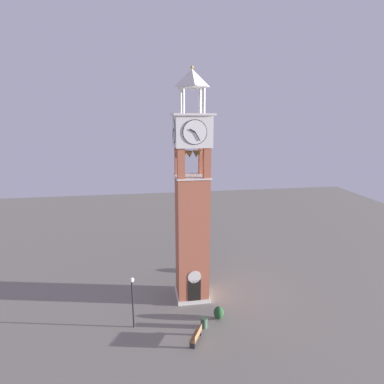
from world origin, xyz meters
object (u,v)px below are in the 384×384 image
Objects in this scene: trash_bin at (204,322)px; lamp_post at (132,294)px; clock_tower at (192,208)px; park_bench at (197,336)px.

lamp_post is at bearing 170.91° from trash_bin.
lamp_post is 5.18× the size of trash_bin.
clock_tower is 4.69× the size of lamp_post.
park_bench is 1.71m from trash_bin.
lamp_post reaches higher than park_bench.
clock_tower is 9.75m from park_bench.
park_bench is 5.56m from lamp_post.
park_bench is 2.02× the size of trash_bin.
park_bench reaches higher than trash_bin.
park_bench is (-0.61, -5.93, -7.72)m from clock_tower.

